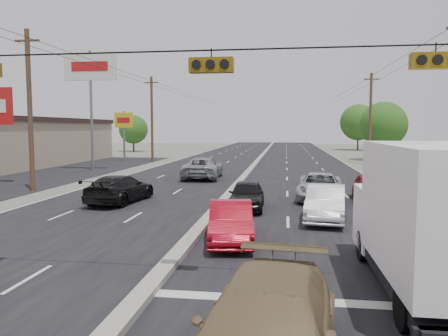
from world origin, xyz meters
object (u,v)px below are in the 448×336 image
(utility_pole_right_c, at_px, (370,118))
(tree_right_far, at_px, (358,122))
(pole_sign_billboard, at_px, (90,74))
(box_truck, at_px, (431,218))
(utility_pole_left_c, at_px, (152,118))
(oncoming_near, at_px, (120,189))
(utility_pole_left_b, at_px, (30,110))
(oncoming_far, at_px, (203,168))
(pole_sign_far, at_px, (124,124))
(tan_sedan, at_px, (267,331))
(tree_left_far, at_px, (133,129))
(queue_car_c, at_px, (320,187))
(queue_car_a, at_px, (247,195))
(queue_car_e, at_px, (371,188))
(tree_right_mid, at_px, (384,125))
(red_sedan, at_px, (231,222))
(queue_car_b, at_px, (326,203))

(utility_pole_right_c, bearing_deg, tree_right_far, 83.35)
(pole_sign_billboard, bearing_deg, box_truck, -52.43)
(utility_pole_left_c, bearing_deg, oncoming_near, -76.00)
(utility_pole_left_b, bearing_deg, oncoming_far, 41.12)
(tree_right_far, bearing_deg, utility_pole_right_c, -96.65)
(pole_sign_far, height_order, tan_sedan, pole_sign_far)
(utility_pole_left_c, bearing_deg, tree_left_far, 115.41)
(utility_pole_left_c, bearing_deg, tan_sedan, -70.45)
(tree_right_far, distance_m, queue_car_c, 57.14)
(pole_sign_far, distance_m, queue_car_a, 34.25)
(tree_right_far, distance_m, queue_car_a, 61.19)
(oncoming_near, bearing_deg, tan_sedan, 125.44)
(queue_car_e, bearing_deg, oncoming_near, -166.76)
(utility_pole_right_c, relative_size, queue_car_c, 1.89)
(utility_pole_right_c, relative_size, oncoming_far, 1.69)
(utility_pole_left_b, distance_m, tree_right_mid, 40.70)
(red_sedan, xyz_separation_m, oncoming_near, (-6.84, 7.13, 0.04))
(pole_sign_billboard, relative_size, queue_car_a, 2.68)
(red_sedan, bearing_deg, oncoming_far, 96.28)
(tree_left_far, xyz_separation_m, queue_car_e, (29.86, -46.14, -2.96))
(pole_sign_far, height_order, oncoming_far, pole_sign_far)
(utility_pole_left_c, relative_size, queue_car_a, 2.44)
(utility_pole_left_b, relative_size, tan_sedan, 1.89)
(tree_left_far, bearing_deg, pole_sign_far, -73.30)
(oncoming_near, bearing_deg, tree_right_far, -103.60)
(queue_car_a, distance_m, oncoming_near, 6.91)
(pole_sign_billboard, xyz_separation_m, tree_right_far, (30.50, 42.00, -3.91))
(pole_sign_billboard, height_order, queue_car_e, pole_sign_billboard)
(queue_car_e, height_order, oncoming_far, oncoming_far)
(utility_pole_left_c, distance_m, pole_sign_far, 3.57)
(tree_left_far, xyz_separation_m, queue_car_b, (27.00, -51.35, -2.97))
(tree_right_far, xyz_separation_m, oncoming_near, (-21.44, -58.32, -4.22))
(queue_car_e, xyz_separation_m, oncoming_far, (-11.00, 9.31, 0.07))
(box_truck, distance_m, oncoming_near, 16.58)
(tree_right_far, bearing_deg, utility_pole_left_c, -133.53)
(queue_car_c, bearing_deg, tree_right_far, 83.36)
(tree_right_far, distance_m, queue_car_e, 56.88)
(queue_car_b, bearing_deg, tree_right_mid, 81.46)
(pole_sign_far, height_order, queue_car_e, pole_sign_far)
(utility_pole_left_b, height_order, oncoming_near, utility_pole_left_b)
(utility_pole_left_c, bearing_deg, red_sedan, -68.59)
(utility_pole_left_b, bearing_deg, red_sedan, -36.95)
(utility_pole_left_b, height_order, queue_car_b, utility_pole_left_b)
(tree_right_far, height_order, box_truck, tree_right_far)
(tree_right_mid, height_order, red_sedan, tree_right_mid)
(utility_pole_left_b, bearing_deg, pole_sign_far, 97.97)
(tree_left_far, distance_m, red_sedan, 60.27)
(tan_sedan, relative_size, queue_car_a, 1.29)
(queue_car_c, bearing_deg, red_sedan, -107.36)
(tree_right_mid, bearing_deg, tree_left_far, 157.93)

